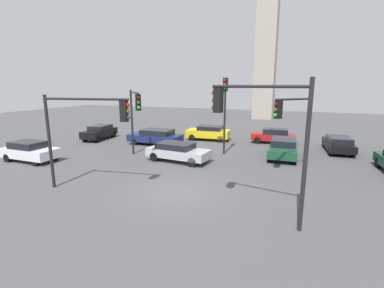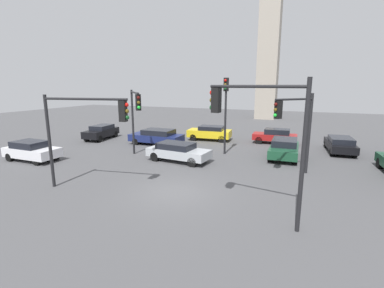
# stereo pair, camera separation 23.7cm
# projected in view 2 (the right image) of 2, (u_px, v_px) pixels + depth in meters

# --- Properties ---
(ground_plane) EXTENTS (99.14, 99.14, 0.00)m
(ground_plane) POSITION_uv_depth(u_px,v_px,m) (176.00, 192.00, 14.17)
(ground_plane) COLOR #4C4C4F
(traffic_light_0) EXTENTS (0.34, 0.47, 5.88)m
(traffic_light_0) POSITION_uv_depth(u_px,v_px,m) (226.00, 102.00, 21.20)
(traffic_light_0) COLOR black
(traffic_light_0) RESTS_ON ground_plane
(traffic_light_1) EXTENTS (3.00, 3.55, 4.99)m
(traffic_light_1) POSITION_uv_depth(u_px,v_px,m) (135.00, 109.00, 19.33)
(traffic_light_1) COLOR black
(traffic_light_1) RESTS_ON ground_plane
(traffic_light_2) EXTENTS (3.81, 0.87, 5.60)m
(traffic_light_2) POSITION_uv_depth(u_px,v_px,m) (258.00, 122.00, 10.44)
(traffic_light_2) COLOR black
(traffic_light_2) RESTS_ON ground_plane
(traffic_light_3) EXTENTS (4.54, 1.01, 4.87)m
(traffic_light_3) POSITION_uv_depth(u_px,v_px,m) (85.00, 122.00, 13.74)
(traffic_light_3) COLOR black
(traffic_light_3) RESTS_ON ground_plane
(traffic_light_4) EXTENTS (2.02, 2.13, 4.88)m
(traffic_light_4) POSITION_uv_depth(u_px,v_px,m) (294.00, 119.00, 16.02)
(traffic_light_4) COLOR black
(traffic_light_4) RESTS_ON ground_plane
(car_0) EXTENTS (4.80, 2.13, 1.39)m
(car_0) POSITION_uv_depth(u_px,v_px,m) (157.00, 136.00, 25.41)
(car_0) COLOR navy
(car_0) RESTS_ON ground_plane
(car_1) EXTENTS (2.21, 4.55, 1.27)m
(car_1) POSITION_uv_depth(u_px,v_px,m) (340.00, 144.00, 22.36)
(car_1) COLOR black
(car_1) RESTS_ON ground_plane
(car_2) EXTENTS (2.08, 4.39, 1.41)m
(car_2) POSITION_uv_depth(u_px,v_px,m) (284.00, 148.00, 20.67)
(car_2) COLOR #19472D
(car_2) RESTS_ON ground_plane
(car_3) EXTENTS (4.64, 2.25, 1.32)m
(car_3) POSITION_uv_depth(u_px,v_px,m) (178.00, 151.00, 19.78)
(car_3) COLOR #ADB2B7
(car_3) RESTS_ON ground_plane
(car_4) EXTENTS (3.97, 1.83, 1.42)m
(car_4) POSITION_uv_depth(u_px,v_px,m) (32.00, 150.00, 19.95)
(car_4) COLOR silver
(car_4) RESTS_ON ground_plane
(car_5) EXTENTS (3.97, 1.73, 1.38)m
(car_5) POSITION_uv_depth(u_px,v_px,m) (275.00, 136.00, 25.77)
(car_5) COLOR maroon
(car_5) RESTS_ON ground_plane
(car_6) EXTENTS (2.14, 4.22, 1.40)m
(car_6) POSITION_uv_depth(u_px,v_px,m) (101.00, 132.00, 27.92)
(car_6) COLOR black
(car_6) RESTS_ON ground_plane
(car_8) EXTENTS (4.30, 2.20, 1.41)m
(car_8) POSITION_uv_depth(u_px,v_px,m) (210.00, 133.00, 27.37)
(car_8) COLOR yellow
(car_8) RESTS_ON ground_plane
(skyline_tower) EXTENTS (3.08, 3.08, 34.74)m
(skyline_tower) POSITION_uv_depth(u_px,v_px,m) (271.00, 3.00, 41.73)
(skyline_tower) COLOR #A89E8E
(skyline_tower) RESTS_ON ground_plane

